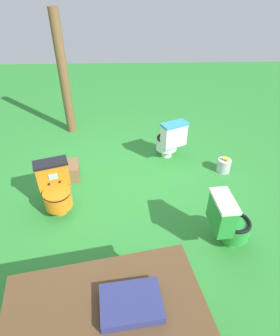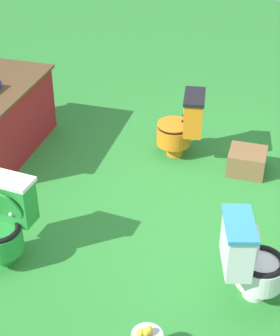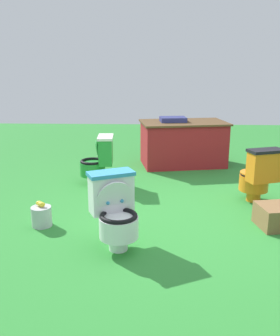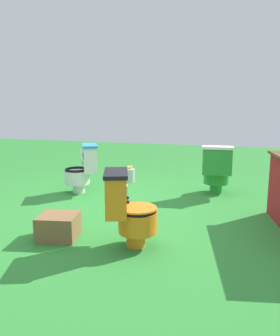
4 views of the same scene
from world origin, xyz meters
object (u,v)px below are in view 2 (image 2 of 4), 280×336
object	(u,v)px
toilet_white	(250,259)
toilet_orange	(183,125)
toilet_green	(5,220)
small_crate	(247,161)

from	to	relation	value
toilet_white	toilet_orange	size ratio (longest dim) A/B	1.00
toilet_white	toilet_green	world-z (taller)	same
toilet_green	small_crate	distance (m)	2.57
toilet_white	toilet_orange	distance (m)	2.09
toilet_green	small_crate	bearing A→B (deg)	-127.84
toilet_green	toilet_orange	distance (m)	2.24
small_crate	toilet_orange	bearing A→B (deg)	90.07
toilet_white	small_crate	size ratio (longest dim) A/B	1.92
toilet_white	toilet_orange	xyz separation A→B (m)	(1.68, 1.24, -0.00)
toilet_orange	toilet_white	bearing A→B (deg)	-162.32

